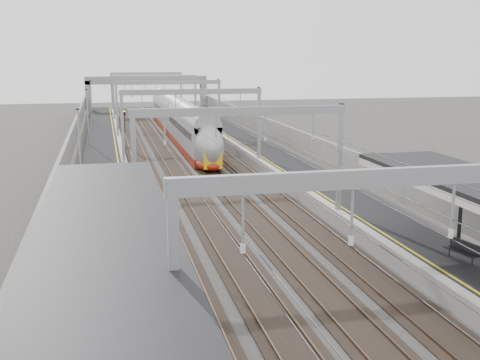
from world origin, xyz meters
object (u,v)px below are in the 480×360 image
overbridge (147,85)px  signal_green (124,117)px  bench (463,249)px  train (181,124)px

overbridge → signal_green: size_ratio=6.33×
overbridge → bench: bearing=-84.5°
train → bench: bearing=-82.3°
bench → signal_green: bearing=103.2°
overbridge → train: bearing=-87.7°
overbridge → train: overbridge is taller
bench → signal_green: 59.96m
signal_green → train: bearing=-47.6°
overbridge → train: 37.44m
signal_green → bench: bearing=-76.8°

